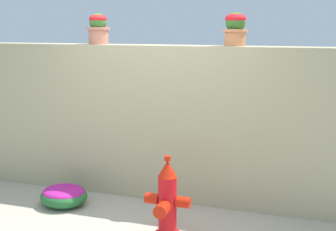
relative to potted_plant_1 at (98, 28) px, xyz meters
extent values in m
cube|color=tan|center=(0.87, -0.01, -1.15)|extent=(6.05, 0.35, 1.89)
cylinder|color=#B86F58|center=(0.00, 0.00, -0.10)|extent=(0.25, 0.25, 0.21)
cylinder|color=#B86F58|center=(0.00, 0.00, -0.01)|extent=(0.29, 0.29, 0.03)
sphere|color=#346D2A|center=(0.00, 0.00, 0.07)|extent=(0.21, 0.21, 0.21)
ellipsoid|color=red|center=(0.00, 0.00, 0.11)|extent=(0.22, 0.22, 0.12)
cylinder|color=#C3774C|center=(1.70, 0.01, -0.11)|extent=(0.23, 0.23, 0.19)
cylinder|color=#C3774C|center=(1.70, 0.01, -0.03)|extent=(0.28, 0.28, 0.03)
sphere|color=#2D6421|center=(1.70, 0.01, 0.06)|extent=(0.23, 0.23, 0.23)
ellipsoid|color=red|center=(1.70, 0.01, 0.10)|extent=(0.24, 0.24, 0.12)
cylinder|color=red|center=(1.23, -1.02, -1.78)|extent=(0.19, 0.19, 0.63)
cone|color=red|center=(1.23, -1.02, -1.38)|extent=(0.20, 0.20, 0.17)
cylinder|color=red|center=(1.23, -1.02, -1.27)|extent=(0.07, 0.07, 0.05)
cylinder|color=red|center=(1.07, -1.02, -1.71)|extent=(0.14, 0.11, 0.11)
cylinder|color=red|center=(1.40, -1.02, -1.71)|extent=(0.14, 0.11, 0.11)
cylinder|color=red|center=(1.23, -1.19, -1.74)|extent=(0.14, 0.16, 0.14)
ellipsoid|color=#23612D|center=(-0.19, -0.66, -1.98)|extent=(0.57, 0.51, 0.25)
ellipsoid|color=#A91E83|center=(-0.19, -0.66, -1.93)|extent=(0.51, 0.46, 0.14)
camera|label=1|loc=(2.54, -5.02, 0.02)|focal=47.25mm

